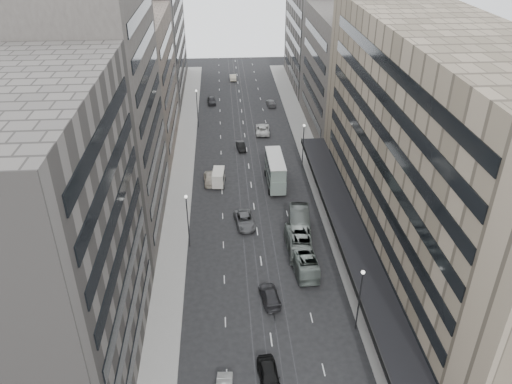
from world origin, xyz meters
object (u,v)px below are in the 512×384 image
object	(u,v)px
bus_far	(300,232)
sedan_2	(245,220)
sedan_0	(269,376)
double_decker	(275,170)
panel_van	(218,177)
bus_near	(301,252)

from	to	relation	value
bus_far	sedan_2	distance (m)	9.00
bus_far	sedan_0	xyz separation A→B (m)	(-6.57, -23.49, -0.84)
double_decker	sedan_2	xyz separation A→B (m)	(-5.78, -11.94, -1.96)
panel_van	bus_far	bearing A→B (deg)	-51.69
sedan_2	bus_near	bearing A→B (deg)	-60.33
double_decker	sedan_0	world-z (taller)	double_decker
bus_near	bus_far	size ratio (longest dim) A/B	0.92
bus_near	sedan_2	distance (m)	11.69
panel_van	sedan_2	xyz separation A→B (m)	(3.83, -12.57, -0.67)
double_decker	bus_far	bearing A→B (deg)	-84.62
bus_near	double_decker	distance (m)	21.32
sedan_2	bus_far	bearing A→B (deg)	-40.41
double_decker	panel_van	world-z (taller)	double_decker
bus_far	sedan_0	distance (m)	24.41
panel_van	sedan_2	world-z (taller)	panel_van
panel_van	sedan_0	distance (m)	41.23
bus_near	sedan_2	bearing A→B (deg)	-56.14
sedan_0	double_decker	bearing A→B (deg)	78.24
bus_near	double_decker	world-z (taller)	double_decker
double_decker	panel_van	size ratio (longest dim) A/B	2.14
double_decker	panel_van	distance (m)	9.71
double_decker	sedan_0	distance (m)	40.66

